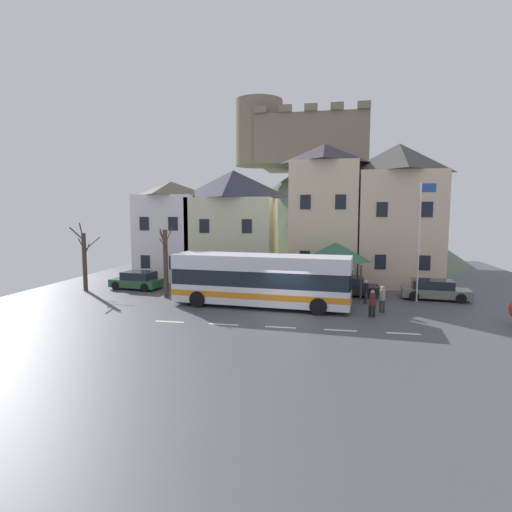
# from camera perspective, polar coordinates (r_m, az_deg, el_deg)

# --- Properties ---
(ground_plane) EXTENTS (40.00, 60.00, 0.07)m
(ground_plane) POSITION_cam_1_polar(r_m,az_deg,el_deg) (23.48, 4.13, -8.41)
(ground_plane) COLOR #494A51
(townhouse_00) EXTENTS (5.01, 5.71, 8.54)m
(townhouse_00) POSITION_cam_1_polar(r_m,az_deg,el_deg) (37.15, -11.64, 3.55)
(townhouse_00) COLOR white
(townhouse_00) RESTS_ON ground_plane
(townhouse_01) EXTENTS (6.99, 5.51, 9.40)m
(townhouse_01) POSITION_cam_1_polar(r_m,az_deg,el_deg) (35.32, -3.17, 4.23)
(townhouse_01) COLOR beige
(townhouse_01) RESTS_ON ground_plane
(townhouse_02) EXTENTS (5.26, 5.54, 11.38)m
(townhouse_02) POSITION_cam_1_polar(r_m,az_deg,el_deg) (34.34, 9.37, 5.76)
(townhouse_02) COLOR beige
(townhouse_02) RESTS_ON ground_plane
(townhouse_03) EXTENTS (6.28, 6.53, 11.31)m
(townhouse_03) POSITION_cam_1_polar(r_m,az_deg,el_deg) (35.23, 19.07, 5.46)
(townhouse_03) COLOR beige
(townhouse_03) RESTS_ON ground_plane
(hilltop_castle) EXTENTS (36.44, 36.44, 19.05)m
(hilltop_castle) POSITION_cam_1_polar(r_m,az_deg,el_deg) (52.60, 7.74, 7.00)
(hilltop_castle) COLOR #5A6853
(hilltop_castle) RESTS_ON ground_plane
(transit_bus) EXTENTS (11.19, 3.56, 3.23)m
(transit_bus) POSITION_cam_1_polar(r_m,az_deg,el_deg) (25.42, 0.69, -3.44)
(transit_bus) COLOR white
(transit_bus) RESTS_ON ground_plane
(bus_shelter) EXTENTS (3.60, 3.60, 3.76)m
(bus_shelter) POSITION_cam_1_polar(r_m,az_deg,el_deg) (29.20, 11.04, 0.51)
(bus_shelter) COLOR #473D33
(bus_shelter) RESTS_ON ground_plane
(parked_car_00) EXTENTS (4.00, 2.38, 1.33)m
(parked_car_00) POSITION_cam_1_polar(r_m,az_deg,el_deg) (32.71, -16.19, -3.28)
(parked_car_00) COLOR #2B5934
(parked_car_00) RESTS_ON ground_plane
(parked_car_01) EXTENTS (4.34, 2.15, 1.33)m
(parked_car_01) POSITION_cam_1_polar(r_m,az_deg,el_deg) (29.69, 12.50, -4.12)
(parked_car_01) COLOR black
(parked_car_01) RESTS_ON ground_plane
(parked_car_02) EXTENTS (4.45, 2.18, 1.32)m
(parked_car_02) POSITION_cam_1_polar(r_m,az_deg,el_deg) (30.12, 23.62, -4.35)
(parked_car_02) COLOR slate
(parked_car_02) RESTS_ON ground_plane
(parked_car_03) EXTENTS (4.67, 2.19, 1.39)m
(parked_car_03) POSITION_cam_1_polar(r_m,az_deg,el_deg) (31.75, -6.77, -3.30)
(parked_car_03) COLOR #315534
(parked_car_03) RESTS_ON ground_plane
(pedestrian_00) EXTENTS (0.31, 0.34, 1.55)m
(pedestrian_00) POSITION_cam_1_polar(r_m,az_deg,el_deg) (27.16, 15.08, -4.67)
(pedestrian_00) COLOR #2D2D38
(pedestrian_00) RESTS_ON ground_plane
(pedestrian_01) EXTENTS (0.32, 0.32, 1.59)m
(pedestrian_01) POSITION_cam_1_polar(r_m,az_deg,el_deg) (25.09, 17.21, -5.50)
(pedestrian_01) COLOR #38332D
(pedestrian_01) RESTS_ON ground_plane
(pedestrian_02) EXTENTS (0.37, 0.34, 1.53)m
(pedestrian_02) POSITION_cam_1_polar(r_m,az_deg,el_deg) (23.93, 15.89, -6.27)
(pedestrian_02) COLOR black
(pedestrian_02) RESTS_ON ground_plane
(public_bench) EXTENTS (1.55, 0.48, 0.87)m
(public_bench) POSITION_cam_1_polar(r_m,az_deg,el_deg) (31.38, 12.86, -3.91)
(public_bench) COLOR #33473D
(public_bench) RESTS_ON ground_plane
(flagpole) EXTENTS (0.95, 0.10, 7.76)m
(flagpole) POSITION_cam_1_polar(r_m,az_deg,el_deg) (28.56, 21.96, 2.87)
(flagpole) COLOR silver
(flagpole) RESTS_ON ground_plane
(bare_tree_00) EXTENTS (1.21, 1.70, 4.80)m
(bare_tree_00) POSITION_cam_1_polar(r_m,az_deg,el_deg) (28.68, -12.49, -0.81)
(bare_tree_00) COLOR #47382D
(bare_tree_00) RESTS_ON ground_plane
(bare_tree_01) EXTENTS (1.76, 1.49, 5.05)m
(bare_tree_01) POSITION_cam_1_polar(r_m,az_deg,el_deg) (33.02, -22.80, -0.47)
(bare_tree_01) COLOR #47382D
(bare_tree_01) RESTS_ON ground_plane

